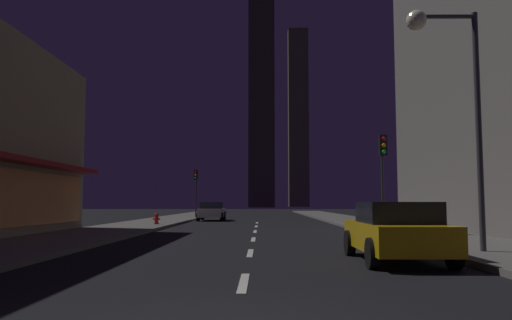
# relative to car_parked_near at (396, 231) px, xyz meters

# --- Properties ---
(ground_plane) EXTENTS (78.00, 136.00, 0.10)m
(ground_plane) POSITION_rel_car_parked_near_xyz_m (-3.60, 25.59, -0.79)
(ground_plane) COLOR black
(sidewalk_right) EXTENTS (4.00, 76.00, 0.15)m
(sidewalk_right) POSITION_rel_car_parked_near_xyz_m (3.40, 25.59, -0.67)
(sidewalk_right) COLOR #605E59
(sidewalk_right) RESTS_ON ground
(sidewalk_left) EXTENTS (4.00, 76.00, 0.15)m
(sidewalk_left) POSITION_rel_car_parked_near_xyz_m (-10.60, 25.59, -0.67)
(sidewalk_left) COLOR #605E59
(sidewalk_left) RESTS_ON ground
(lane_marking_center) EXTENTS (0.16, 33.40, 0.01)m
(lane_marking_center) POSITION_rel_car_parked_near_xyz_m (-3.60, 7.19, -0.73)
(lane_marking_center) COLOR silver
(lane_marking_center) RESTS_ON ground
(skyscraper_distant_tall) EXTENTS (7.37, 6.52, 79.69)m
(skyscraper_distant_tall) POSITION_rel_car_parked_near_xyz_m (-3.30, 128.52, 39.10)
(skyscraper_distant_tall) COLOR #484436
(skyscraper_distant_tall) RESTS_ON ground
(skyscraper_distant_mid) EXTENTS (6.49, 5.26, 58.56)m
(skyscraper_distant_mid) POSITION_rel_car_parked_near_xyz_m (8.79, 149.66, 28.54)
(skyscraper_distant_mid) COLOR #65604C
(skyscraper_distant_mid) RESTS_ON ground
(car_parked_near) EXTENTS (1.98, 4.24, 1.45)m
(car_parked_near) POSITION_rel_car_parked_near_xyz_m (0.00, 0.00, 0.00)
(car_parked_near) COLOR gold
(car_parked_near) RESTS_ON ground
(car_parked_far) EXTENTS (1.98, 4.24, 1.45)m
(car_parked_far) POSITION_rel_car_parked_near_xyz_m (-7.20, 26.98, 0.00)
(car_parked_far) COLOR silver
(car_parked_far) RESTS_ON ground
(fire_hydrant_far_left) EXTENTS (0.42, 0.30, 0.65)m
(fire_hydrant_far_left) POSITION_rel_car_parked_near_xyz_m (-9.50, 17.30, -0.29)
(fire_hydrant_far_left) COLOR red
(fire_hydrant_far_left) RESTS_ON sidewalk_left
(traffic_light_near_right) EXTENTS (0.32, 0.48, 4.20)m
(traffic_light_near_right) POSITION_rel_car_parked_near_xyz_m (1.90, 8.95, 2.45)
(traffic_light_near_right) COLOR #2D2D2D
(traffic_light_near_right) RESTS_ON sidewalk_right
(traffic_light_far_left) EXTENTS (0.32, 0.48, 4.20)m
(traffic_light_far_left) POSITION_rel_car_parked_near_xyz_m (-9.10, 31.75, 2.45)
(traffic_light_far_left) COLOR #2D2D2D
(traffic_light_far_left) RESTS_ON sidewalk_left
(street_lamp_right) EXTENTS (1.96, 0.56, 6.58)m
(street_lamp_right) POSITION_rel_car_parked_near_xyz_m (1.78, 1.14, 4.33)
(street_lamp_right) COLOR #38383D
(street_lamp_right) RESTS_ON sidewalk_right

